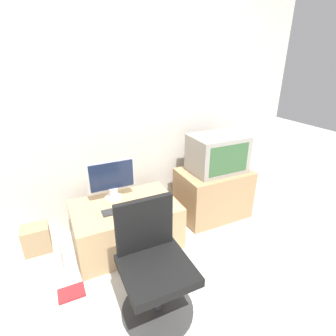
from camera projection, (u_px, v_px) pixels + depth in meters
ground_plane at (184, 290)px, 2.24m from camera, size 12.00×12.00×0.00m
wall_back at (128, 110)px, 2.83m from camera, size 4.40×0.05×2.60m
desk at (126, 224)px, 2.72m from camera, size 1.04×0.68×0.47m
side_stand at (213, 193)px, 3.21m from camera, size 0.82×0.57×0.59m
main_monitor at (112, 180)px, 2.67m from camera, size 0.47×0.17×0.42m
keyboard at (120, 210)px, 2.53m from camera, size 0.35×0.11×0.01m
mouse at (144, 204)px, 2.62m from camera, size 0.07×0.04×0.03m
crt_tv at (217, 153)px, 3.02m from camera, size 0.62×0.45×0.43m
office_chair at (154, 269)px, 1.96m from camera, size 0.56×0.56×0.89m
cardboard_box_lower at (43, 264)px, 2.32m from camera, size 0.33×0.19×0.31m
cardboard_box_upper at (36, 239)px, 2.21m from camera, size 0.22×0.17×0.24m
book at (72, 293)px, 2.20m from camera, size 0.22×0.15×0.02m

